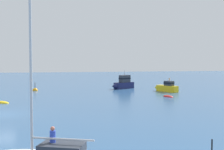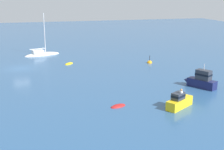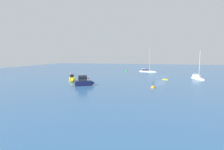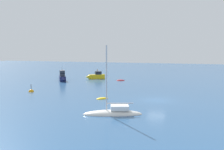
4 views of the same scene
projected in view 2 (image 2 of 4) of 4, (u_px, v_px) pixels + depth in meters
The scene contains 7 objects.
ground_plane at pixel (21, 68), 49.66m from camera, with size 160.00×160.00×0.00m, color #2D5684.
yacht at pixel (42, 55), 59.99m from camera, with size 7.13×3.86×8.52m.
rib at pixel (69, 64), 52.71m from camera, with size 1.97×2.03×0.45m.
tender at pixel (118, 106), 33.17m from camera, with size 2.05×1.53×0.45m.
motor_cruiser at pixel (201, 80), 39.67m from camera, with size 3.20×4.47×3.12m.
cabin_cruiser at pixel (181, 101), 32.88m from camera, with size 4.33×3.26×2.17m.
mooring_buoy at pixel (150, 63), 53.41m from camera, with size 0.88×0.88×1.75m.
Camera 2 is at (1.43, -50.37, 11.81)m, focal length 50.00 mm.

